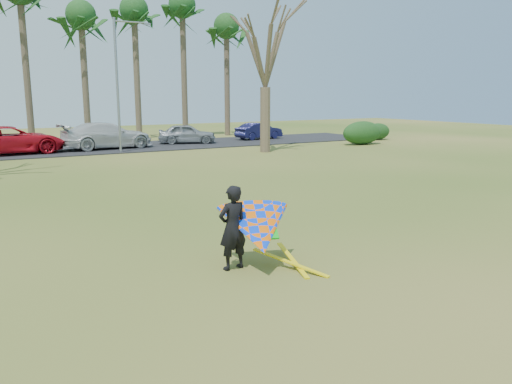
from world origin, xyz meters
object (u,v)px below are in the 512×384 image
bare_tree_right (265,44)px  car_2 (11,140)px  car_5 (259,131)px  kite_flyer (255,229)px  car_3 (107,135)px  car_4 (187,134)px  streetlight (120,79)px

bare_tree_right → car_2: bare_tree_right is taller
car_5 → kite_flyer: size_ratio=1.64×
car_3 → car_4: size_ratio=1.43×
car_4 → kite_flyer: (-9.08, -25.48, 0.09)m
car_3 → car_5: size_ratio=1.50×
bare_tree_right → car_4: bearing=107.3°
car_4 → car_5: size_ratio=1.05×
bare_tree_right → car_4: (-2.25, 7.24, -5.81)m
bare_tree_right → car_3: (-8.17, 6.49, -5.65)m
car_3 → kite_flyer: bearing=166.6°
bare_tree_right → streetlight: bearing=153.0°
car_5 → kite_flyer: 30.15m
bare_tree_right → car_3: bearing=141.5°
bare_tree_right → car_4: size_ratio=2.24×
car_3 → car_5: car_3 is taller
car_2 → car_4: car_2 is taller
bare_tree_right → car_5: bare_tree_right is taller
bare_tree_right → streetlight: bare_tree_right is taller
streetlight → kite_flyer: bearing=-98.9°
streetlight → car_2: 7.35m
streetlight → car_4: bearing=30.1°
car_4 → car_5: bearing=-64.9°
kite_flyer → streetlight: bearing=81.1°
car_2 → bare_tree_right: bearing=-120.0°
car_3 → kite_flyer: kite_flyer is taller
car_3 → car_4: car_3 is taller
streetlight → car_3: size_ratio=1.36×
streetlight → car_4: (5.59, 3.24, -3.70)m
streetlight → car_5: streetlight is taller
kite_flyer → car_2: bearing=96.0°
streetlight → car_4: streetlight is taller
kite_flyer → car_3: bearing=82.7°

